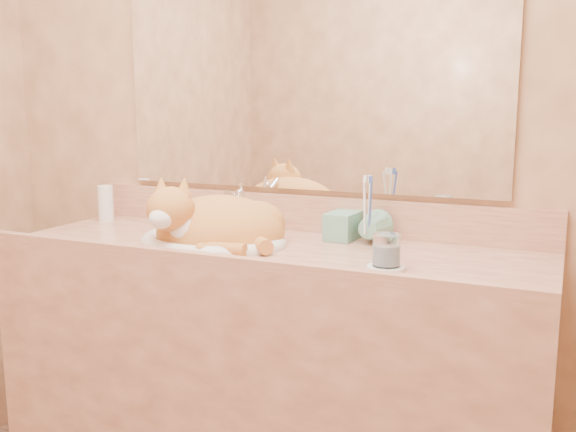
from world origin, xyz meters
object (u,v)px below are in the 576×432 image
at_px(sink_basin, 213,220).
at_px(water_glass, 386,250).
at_px(vanity_counter, 269,382).
at_px(soap_dispenser, 335,212).
at_px(cat, 214,223).
at_px(toothbrush_cup, 367,231).

height_order(sink_basin, water_glass, sink_basin).
relative_size(vanity_counter, soap_dispenser, 8.41).
xyz_separation_m(vanity_counter, sink_basin, (-0.18, -0.02, 0.50)).
bearing_deg(cat, toothbrush_cup, 8.14).
relative_size(cat, water_glass, 4.85).
height_order(vanity_counter, sink_basin, sink_basin).
distance_m(vanity_counter, sink_basin, 0.53).
height_order(vanity_counter, soap_dispenser, soap_dispenser).
distance_m(cat, water_glass, 0.56).
bearing_deg(vanity_counter, toothbrush_cup, 25.82).
bearing_deg(sink_basin, water_glass, -19.85).
relative_size(soap_dispenser, water_glass, 2.31).
relative_size(sink_basin, toothbrush_cup, 4.55).
distance_m(sink_basin, toothbrush_cup, 0.46).
height_order(sink_basin, soap_dispenser, soap_dispenser).
bearing_deg(vanity_counter, soap_dispenser, 38.65).
height_order(cat, soap_dispenser, soap_dispenser).
distance_m(vanity_counter, cat, 0.52).
height_order(soap_dispenser, water_glass, soap_dispenser).
bearing_deg(soap_dispenser, sink_basin, -152.42).
distance_m(sink_basin, soap_dispenser, 0.37).
bearing_deg(soap_dispenser, water_glass, -43.77).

